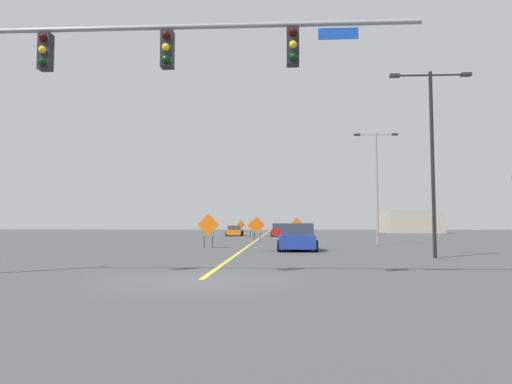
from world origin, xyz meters
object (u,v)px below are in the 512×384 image
construction_sign_median_far (208,226)px  construction_sign_left_lane (241,226)px  traffic_signal_assembly (97,72)px  construction_sign_median_near (257,226)px  construction_sign_left_shoulder (253,227)px  car_white_mid (299,231)px  street_lamp_near_right (377,178)px  car_orange_passing (235,231)px  construction_sign_right_shoulder (297,227)px  car_blue_near (297,238)px  street_lamp_mid_left (432,147)px  car_red_far (280,230)px

construction_sign_median_far → construction_sign_left_lane: bearing=91.3°
traffic_signal_assembly → construction_sign_median_near: bearing=83.4°
construction_sign_left_shoulder → car_white_mid: size_ratio=0.45×
street_lamp_near_right → car_orange_passing: 25.50m
traffic_signal_assembly → street_lamp_near_right: (12.12, 20.96, -0.99)m
construction_sign_right_shoulder → car_orange_passing: (-6.85, 18.06, -0.65)m
car_white_mid → car_blue_near: bearing=-92.6°
construction_sign_median_far → construction_sign_left_lane: construction_sign_median_far is taller
construction_sign_median_far → street_lamp_near_right: bearing=24.2°
street_lamp_mid_left → car_white_mid: bearing=97.0°
car_orange_passing → car_white_mid: (7.84, 1.20, 0.02)m
street_lamp_mid_left → construction_sign_right_shoulder: street_lamp_mid_left is taller
construction_sign_median_far → car_blue_near: construction_sign_median_far is taller
street_lamp_near_right → car_orange_passing: bearing=119.8°
street_lamp_near_right → street_lamp_mid_left: bearing=-91.1°
construction_sign_left_shoulder → car_red_far: bearing=60.0°
traffic_signal_assembly → construction_sign_right_shoulder: size_ratio=7.12×
construction_sign_median_far → construction_sign_left_lane: 32.49m
construction_sign_median_near → car_white_mid: size_ratio=0.50×
construction_sign_right_shoulder → construction_sign_left_lane: bearing=105.5°
traffic_signal_assembly → street_lamp_mid_left: (11.87, 8.09, -0.87)m
street_lamp_near_right → construction_sign_left_lane: street_lamp_near_right is taller
street_lamp_mid_left → car_red_far: bearing=101.6°
street_lamp_mid_left → car_blue_near: size_ratio=2.12×
construction_sign_median_near → car_orange_passing: (-3.51, 15.86, -0.71)m
traffic_signal_assembly → construction_sign_median_near: (3.13, 26.93, -4.49)m
street_lamp_mid_left → car_orange_passing: size_ratio=2.04×
construction_sign_left_shoulder → construction_sign_median_far: size_ratio=0.88×
traffic_signal_assembly → car_white_mid: (7.46, 43.99, -5.17)m
construction_sign_median_near → car_red_far: size_ratio=0.51×
traffic_signal_assembly → car_red_far: (5.05, 41.29, -5.08)m
car_red_far → car_orange_passing: (-5.43, 1.50, -0.11)m
street_lamp_near_right → construction_sign_median_near: (-8.99, 5.97, -3.49)m
street_lamp_near_right → construction_sign_median_near: 11.34m
car_red_far → car_white_mid: (2.42, 2.70, -0.09)m
car_orange_passing → car_blue_near: size_ratio=1.04×
street_lamp_mid_left → construction_sign_median_near: size_ratio=4.02×
construction_sign_median_near → car_white_mid: (4.33, 17.06, -0.68)m
construction_sign_right_shoulder → car_orange_passing: bearing=110.8°
construction_sign_left_shoulder → car_orange_passing: (-2.57, 6.44, -0.59)m
street_lamp_near_right → car_blue_near: 10.50m
construction_sign_median_far → construction_sign_right_shoulder: bearing=56.9°
traffic_signal_assembly → construction_sign_left_shoulder: size_ratio=7.57×
street_lamp_near_right → car_red_far: size_ratio=2.00×
construction_sign_left_shoulder → construction_sign_right_shoulder: construction_sign_right_shoulder is taller
construction_sign_left_shoulder → car_white_mid: (5.28, 7.64, -0.57)m
car_orange_passing → street_lamp_mid_left: bearing=-70.6°
street_lamp_mid_left → car_orange_passing: street_lamp_mid_left is taller
construction_sign_median_near → construction_sign_right_shoulder: (3.34, -2.20, -0.06)m
construction_sign_median_near → construction_sign_left_shoulder: bearing=95.7°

